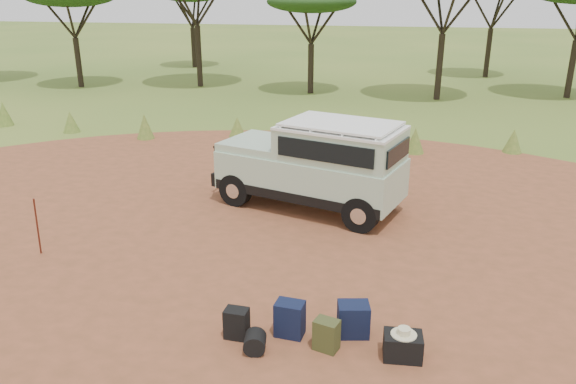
% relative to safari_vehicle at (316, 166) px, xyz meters
% --- Properties ---
extents(ground, '(140.00, 140.00, 0.00)m').
position_rel_safari_vehicle_xyz_m(ground, '(-0.73, -3.15, -1.02)').
color(ground, '#4A6C26').
rests_on(ground, ground).
extents(dirt_clearing, '(23.00, 23.00, 0.01)m').
position_rel_safari_vehicle_xyz_m(dirt_clearing, '(-0.73, -3.15, -1.02)').
color(dirt_clearing, brown).
rests_on(dirt_clearing, ground).
extents(grass_fringe, '(36.60, 1.60, 0.90)m').
position_rel_safari_vehicle_xyz_m(grass_fringe, '(-0.61, 5.52, -0.62)').
color(grass_fringe, '#4A6C26').
rests_on(grass_fringe, ground).
extents(safari_vehicle, '(4.61, 2.89, 2.11)m').
position_rel_safari_vehicle_xyz_m(safari_vehicle, '(0.00, 0.00, 0.00)').
color(safari_vehicle, '#A6C3A6').
rests_on(safari_vehicle, ground).
extents(walking_staff, '(0.32, 0.35, 1.28)m').
position_rel_safari_vehicle_xyz_m(walking_staff, '(-4.68, -3.65, -0.38)').
color(walking_staff, maroon).
rests_on(walking_staff, ground).
extents(backpack_black, '(0.35, 0.27, 0.47)m').
position_rel_safari_vehicle_xyz_m(backpack_black, '(-0.28, -5.36, -0.79)').
color(backpack_black, black).
rests_on(backpack_black, ground).
extents(backpack_navy, '(0.44, 0.33, 0.55)m').
position_rel_safari_vehicle_xyz_m(backpack_navy, '(0.47, -5.14, -0.75)').
color(backpack_navy, '#101533').
rests_on(backpack_navy, ground).
extents(backpack_olive, '(0.40, 0.33, 0.47)m').
position_rel_safari_vehicle_xyz_m(backpack_olive, '(1.06, -5.37, -0.78)').
color(backpack_olive, '#3E441F').
rests_on(backpack_olive, ground).
extents(duffel_navy, '(0.52, 0.43, 0.52)m').
position_rel_safari_vehicle_xyz_m(duffel_navy, '(1.39, -4.93, -0.76)').
color(duffel_navy, '#101533').
rests_on(duffel_navy, ground).
extents(hard_case, '(0.56, 0.42, 0.37)m').
position_rel_safari_vehicle_xyz_m(hard_case, '(2.12, -5.35, -0.83)').
color(hard_case, black).
rests_on(hard_case, ground).
extents(stuff_sack, '(0.36, 0.36, 0.31)m').
position_rel_safari_vehicle_xyz_m(stuff_sack, '(0.08, -5.64, -0.86)').
color(stuff_sack, black).
rests_on(stuff_sack, ground).
extents(safari_hat, '(0.36, 0.36, 0.10)m').
position_rel_safari_vehicle_xyz_m(safari_hat, '(2.12, -5.35, -0.61)').
color(safari_hat, beige).
rests_on(safari_hat, hard_case).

